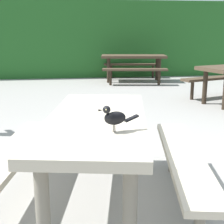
# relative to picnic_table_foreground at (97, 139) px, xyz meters

# --- Properties ---
(ground_plane) EXTENTS (60.00, 60.00, 0.00)m
(ground_plane) POSITION_rel_picnic_table_foreground_xyz_m (0.18, -0.10, -0.56)
(ground_plane) COLOR gray
(hedge_wall) EXTENTS (28.00, 2.36, 2.30)m
(hedge_wall) POSITION_rel_picnic_table_foreground_xyz_m (0.18, 8.63, 0.59)
(hedge_wall) COLOR #235B23
(hedge_wall) RESTS_ON ground
(picnic_table_foreground) EXTENTS (1.97, 1.99, 0.74)m
(picnic_table_foreground) POSITION_rel_picnic_table_foreground_xyz_m (0.00, 0.00, 0.00)
(picnic_table_foreground) COLOR #B2A893
(picnic_table_foreground) RESTS_ON ground
(bird_grackle) EXTENTS (0.28, 0.11, 0.18)m
(bird_grackle) POSITION_rel_picnic_table_foreground_xyz_m (0.08, -0.42, 0.29)
(bird_grackle) COLOR black
(bird_grackle) RESTS_ON picnic_table_foreground
(picnic_table_mid_right) EXTENTS (1.94, 1.91, 0.74)m
(picnic_table_mid_right) POSITION_rel_picnic_table_foreground_xyz_m (1.64, 6.57, 0.00)
(picnic_table_mid_right) COLOR #473828
(picnic_table_mid_right) RESTS_ON ground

